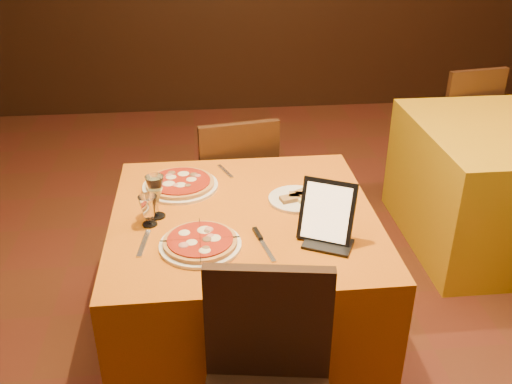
{
  "coord_description": "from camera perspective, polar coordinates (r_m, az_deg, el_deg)",
  "views": [
    {
      "loc": [
        -0.68,
        -1.96,
        1.95
      ],
      "look_at": [
        -0.47,
        0.08,
        0.86
      ],
      "focal_mm": 40.0,
      "sensor_mm": 36.0,
      "label": 1
    }
  ],
  "objects": [
    {
      "name": "pizza_near",
      "position": [
        2.18,
        -5.6,
        -5.1
      ],
      "size": [
        0.31,
        0.31,
        0.03
      ],
      "rotation": [
        0.0,
        0.0,
        0.27
      ],
      "color": "white",
      "rests_on": "main_table"
    },
    {
      "name": "chair_side_far",
      "position": [
        4.36,
        19.06,
        6.38
      ],
      "size": [
        0.45,
        0.45,
        0.91
      ],
      "primitive_type": null,
      "rotation": [
        0.0,
        0.0,
        3.3
      ],
      "color": "black",
      "rests_on": "floor"
    },
    {
      "name": "chair_main_far",
      "position": [
        3.24,
        -2.4,
        0.51
      ],
      "size": [
        0.49,
        0.49,
        0.91
      ],
      "primitive_type": null,
      "rotation": [
        0.0,
        0.0,
        3.31
      ],
      "color": "black",
      "rests_on": "floor"
    },
    {
      "name": "fork_near",
      "position": [
        2.23,
        -11.15,
        -5.05
      ],
      "size": [
        0.04,
        0.18,
        0.01
      ],
      "primitive_type": "cube",
      "rotation": [
        0.0,
        0.0,
        1.44
      ],
      "color": "silver",
      "rests_on": "main_table"
    },
    {
      "name": "fork_far",
      "position": [
        2.74,
        -3.08,
        2.09
      ],
      "size": [
        0.07,
        0.15,
        0.01
      ],
      "primitive_type": "cube",
      "rotation": [
        0.0,
        0.0,
        1.94
      ],
      "color": "silver",
      "rests_on": "main_table"
    },
    {
      "name": "cutlet_dish",
      "position": [
        2.48,
        4.06,
        -0.6
      ],
      "size": [
        0.24,
        0.24,
        0.03
      ],
      "rotation": [
        0.0,
        0.0,
        0.33
      ],
      "color": "white",
      "rests_on": "main_table"
    },
    {
      "name": "wine_glass",
      "position": [
        2.35,
        -9.97,
        -0.45
      ],
      "size": [
        0.08,
        0.08,
        0.19
      ],
      "primitive_type": null,
      "rotation": [
        0.0,
        0.0,
        0.09
      ],
      "color": "#CBCA73",
      "rests_on": "main_table"
    },
    {
      "name": "main_table",
      "position": [
        2.59,
        -1.16,
        -9.35
      ],
      "size": [
        1.1,
        1.1,
        0.75
      ],
      "primitive_type": "cube",
      "color": "#C25E0C",
      "rests_on": "floor"
    },
    {
      "name": "tablet",
      "position": [
        2.18,
        7.11,
        -1.96
      ],
      "size": [
        0.23,
        0.18,
        0.24
      ],
      "primitive_type": "cube",
      "rotation": [
        -0.35,
        0.0,
        -0.46
      ],
      "color": "black",
      "rests_on": "main_table"
    },
    {
      "name": "pizza_far",
      "position": [
        2.61,
        -7.58,
        0.75
      ],
      "size": [
        0.34,
        0.34,
        0.03
      ],
      "rotation": [
        0.0,
        0.0,
        -0.09
      ],
      "color": "white",
      "rests_on": "main_table"
    },
    {
      "name": "knife",
      "position": [
        2.17,
        0.86,
        -5.45
      ],
      "size": [
        0.06,
        0.22,
        0.01
      ],
      "primitive_type": "cube",
      "rotation": [
        0.0,
        0.0,
        1.78
      ],
      "color": "#A4A4AB",
      "rests_on": "main_table"
    },
    {
      "name": "side_table",
      "position": [
        3.74,
        23.56,
        0.65
      ],
      "size": [
        1.1,
        1.1,
        0.75
      ],
      "primitive_type": "cube",
      "color": "#C9930C",
      "rests_on": "floor"
    },
    {
      "name": "floor",
      "position": [
        2.85,
        10.09,
        -15.86
      ],
      "size": [
        6.0,
        7.0,
        0.01
      ],
      "primitive_type": "cube",
      "color": "#5E2D19",
      "rests_on": "ground"
    },
    {
      "name": "water_glass",
      "position": [
        2.31,
        -10.69,
        -1.87
      ],
      "size": [
        0.07,
        0.07,
        0.13
      ],
      "primitive_type": null,
      "rotation": [
        0.0,
        0.0,
        0.0
      ],
      "color": "silver",
      "rests_on": "main_table"
    }
  ]
}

